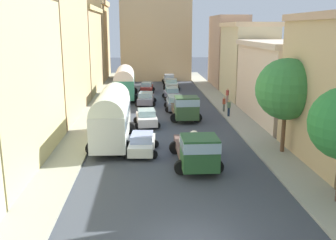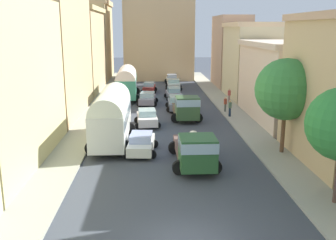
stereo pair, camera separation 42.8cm
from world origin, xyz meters
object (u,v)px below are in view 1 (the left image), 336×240
at_px(car_2, 171,84).
at_px(parked_bus_1, 124,82).
at_px(car_5, 147,118).
at_px(pedestrian_1, 227,95).
at_px(car_0, 175,103).
at_px(car_3, 169,79).
at_px(car_4, 142,143).
at_px(pedestrian_0, 229,107).
at_px(cargo_truck_0, 197,149).
at_px(car_6, 146,98).
at_px(parked_bus_0, 112,114).
at_px(car_7, 147,87).
at_px(cargo_truck_1, 185,107).
at_px(pedestrian_2, 224,104).
at_px(car_1, 172,94).

bearing_deg(car_2, parked_bus_1, -132.96).
relative_size(car_5, pedestrian_1, 2.04).
distance_m(parked_bus_1, car_0, 9.44).
bearing_deg(car_0, car_3, 88.38).
xyz_separation_m(car_4, car_5, (0.33, 7.77, 0.04)).
relative_size(car_5, pedestrian_0, 2.08).
bearing_deg(cargo_truck_0, car_6, 98.68).
bearing_deg(parked_bus_0, cargo_truck_0, -43.92).
bearing_deg(car_7, car_4, -90.96).
xyz_separation_m(parked_bus_1, pedestrian_0, (10.94, -11.27, -1.14)).
distance_m(cargo_truck_1, car_3, 25.12).
height_order(car_5, pedestrian_2, pedestrian_2).
distance_m(cargo_truck_1, car_0, 4.82).
bearing_deg(car_1, car_5, -103.70).
xyz_separation_m(car_2, car_5, (-3.68, -21.06, -0.01)).
xyz_separation_m(car_1, car_2, (0.48, 7.92, 0.02)).
xyz_separation_m(parked_bus_0, parked_bus_1, (-0.07, 19.50, -0.16)).
height_order(cargo_truck_1, car_4, cargo_truck_1).
distance_m(car_4, car_5, 7.78).
distance_m(parked_bus_0, pedestrian_1, 19.59).
bearing_deg(pedestrian_2, pedestrian_0, -89.43).
distance_m(car_0, car_4, 15.11).
height_order(cargo_truck_1, pedestrian_1, cargo_truck_1).
xyz_separation_m(parked_bus_1, pedestrian_2, (10.91, -8.99, -1.19)).
relative_size(car_1, car_5, 1.07).
bearing_deg(pedestrian_1, pedestrian_0, -100.82).
relative_size(cargo_truck_0, car_0, 1.59).
height_order(parked_bus_0, pedestrian_0, parked_bus_0).
xyz_separation_m(car_0, pedestrian_0, (5.06, -4.02, 0.25)).
bearing_deg(car_0, car_2, 87.88).
relative_size(car_4, pedestrian_2, 2.40).
bearing_deg(pedestrian_2, car_3, 101.42).
distance_m(parked_bus_0, car_2, 27.17).
distance_m(cargo_truck_0, car_2, 31.97).
bearing_deg(cargo_truck_1, pedestrian_0, 9.37).
xyz_separation_m(parked_bus_0, pedestrian_0, (10.87, 8.23, -1.29)).
bearing_deg(car_0, pedestrian_0, -38.43).
bearing_deg(cargo_truck_1, car_2, 90.19).
bearing_deg(car_6, pedestrian_0, -40.64).
xyz_separation_m(car_6, pedestrian_2, (8.24, -4.81, 0.24)).
height_order(cargo_truck_0, car_7, cargo_truck_0).
bearing_deg(car_2, car_6, -108.59).
xyz_separation_m(parked_bus_1, car_4, (2.38, -21.96, -1.44)).
bearing_deg(parked_bus_0, car_5, 63.52).
bearing_deg(car_7, cargo_truck_1, -77.55).
bearing_deg(car_5, parked_bus_0, -116.48).
relative_size(cargo_truck_0, car_5, 1.79).
height_order(car_0, pedestrian_2, pedestrian_2).
distance_m(car_0, car_1, 6.21).
relative_size(car_3, car_6, 0.92).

